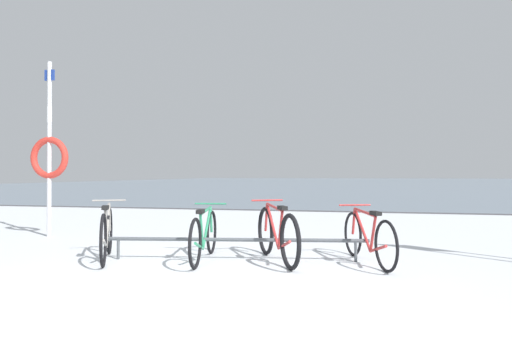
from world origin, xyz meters
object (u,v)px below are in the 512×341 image
at_px(bicycle_0, 107,233).
at_px(rescue_post, 49,154).
at_px(bicycle_2, 277,234).
at_px(bicycle_3, 368,237).
at_px(bicycle_1, 204,235).

distance_m(bicycle_0, rescue_post, 3.17).
bearing_deg(bicycle_2, bicycle_0, -170.03).
distance_m(bicycle_2, bicycle_3, 1.19).
xyz_separation_m(bicycle_1, bicycle_2, (0.97, 0.14, 0.02)).
height_order(bicycle_2, bicycle_3, bicycle_2).
height_order(bicycle_0, rescue_post, rescue_post).
relative_size(bicycle_0, bicycle_3, 0.93).
relative_size(bicycle_2, rescue_post, 0.48).
bearing_deg(bicycle_3, bicycle_0, -170.97).
height_order(bicycle_3, rescue_post, rescue_post).
relative_size(bicycle_0, bicycle_2, 0.94).
xyz_separation_m(bicycle_2, bicycle_3, (1.18, 0.15, -0.02)).
distance_m(bicycle_0, bicycle_2, 2.30).
xyz_separation_m(bicycle_0, rescue_post, (-2.30, 1.83, 1.18)).
distance_m(bicycle_1, bicycle_3, 2.17).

